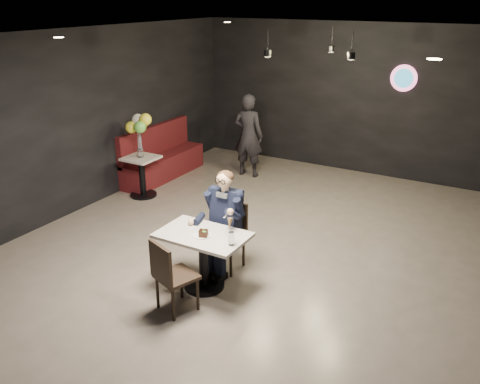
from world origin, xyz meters
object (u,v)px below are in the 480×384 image
Objects in this scene: sundae_glass at (231,238)px; balloon_vase at (140,153)px; seated_man at (226,220)px; booth_bench at (163,152)px; side_table at (142,178)px; chair_near at (177,275)px; main_table at (204,261)px; passerby at (248,136)px; chair_far at (226,237)px.

balloon_vase is at bearing 146.09° from sundae_glass.
seated_man reaches higher than booth_bench.
booth_bench is 1.06m from side_table.
chair_near is 0.64× the size of seated_man.
seated_man reaches higher than main_table.
passerby is at bearing 34.12° from booth_bench.
main_table is at bearing -45.41° from booth_bench.
seated_man is 8.85× the size of sundae_glass.
chair_far and chair_near have the same top height.
chair_far is 5.83× the size of balloon_vase.
sundae_glass is 3.81m from balloon_vase.
chair_far is (0.00, 0.55, 0.09)m from main_table.
chair_near reaches higher than side_table.
balloon_vase is (-3.16, 2.12, -0.00)m from sundae_glass.
chair_near is at bearing -43.95° from balloon_vase.
chair_near reaches higher than main_table.
side_table is at bearing 142.86° from main_table.
booth_bench is 1.09m from balloon_vase.
main_table is 0.65m from seated_man.
sundae_glass is 0.10× the size of passerby.
chair_near is at bearing -50.20° from booth_bench.
side_table is (-2.71, 1.50, -0.37)m from seated_man.
sundae_glass is 3.84m from side_table.
passerby reaches higher than seated_man.
seated_man reaches higher than chair_far.
seated_man is (-0.00, -0.00, 0.26)m from chair_far.
chair_near is at bearing -132.95° from sundae_glass.
chair_far is 3.10m from side_table.
booth_bench is 1.25× the size of passerby.
booth_bench is at bearing 137.92° from sundae_glass.
chair_far is 1.31× the size of side_table.
side_table is (0.30, -1.00, -0.17)m from booth_bench.
chair_near is 3.76m from side_table.
chair_far reaches higher than main_table.
sundae_glass is 4.57m from passerby.
sundae_glass is at bearing 111.86° from passerby.
side_table is at bearing 151.00° from seated_man.
booth_bench is at bearing 140.26° from chair_far.
passerby reaches higher than balloon_vase.
main_table is at bearing -37.14° from side_table.
sundae_glass is 4.67m from booth_bench.
side_table is at bearing 156.28° from chair_near.
main_table is 4.29m from booth_bench.
seated_man is 3.81m from passerby.
balloon_vase is at bearing 156.28° from chair_near.
main_table is 1.20× the size of chair_near.
passerby is at bearing 60.19° from balloon_vase.
side_table is 0.42× the size of passerby.
chair_far is 3.83m from passerby.
chair_near is 4.70m from booth_bench.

